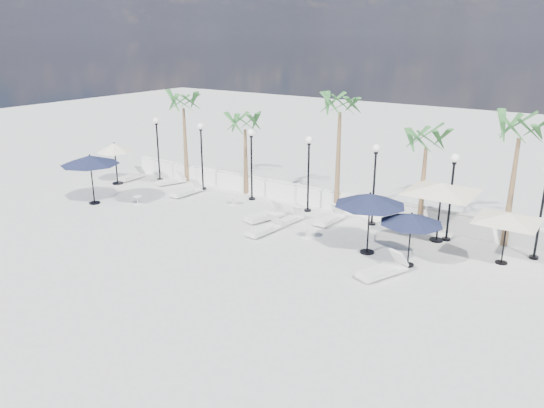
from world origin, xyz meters
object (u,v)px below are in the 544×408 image
Objects in this scene: parasol_navy_mid at (411,219)px; lounger_7 at (382,270)px; parasol_navy_left at (90,160)px; parasol_cream_sq_b at (442,183)px; lounger_3 at (264,229)px; lounger_5 at (265,215)px; parasol_navy_right at (370,200)px; lounger_0 at (132,176)px; lounger_2 at (171,181)px; lounger_6 at (330,218)px; parasol_cream_sq_a at (508,213)px; lounger_4 at (290,219)px; lounger_1 at (186,191)px; parasol_cream_small at (114,148)px.

lounger_7 is at bearing -106.00° from parasol_navy_mid.
parasol_cream_sq_b is at bearing 16.62° from parasol_navy_left.
lounger_5 is (-0.99, 1.49, 0.02)m from lounger_3.
lounger_0 is at bearing 172.04° from parasol_navy_right.
lounger_2 is 0.95× the size of lounger_6.
parasol_cream_sq_a reaches higher than parasol_navy_mid.
parasol_navy_left is 14.85m from parasol_navy_right.
parasol_navy_left reaches higher than lounger_4.
lounger_6 is 5.47m from parasol_cream_sq_b.
lounger_0 is 17.03m from parasol_navy_right.
lounger_5 reaches higher than lounger_7.
lounger_0 is 0.91× the size of lounger_1.
parasol_cream_sq_b reaches higher than lounger_0.
lounger_6 is 4.27m from parasol_navy_right.
parasol_cream_sq_a is at bearing 2.11° from parasol_cream_small.
lounger_7 is at bearing -19.16° from lounger_4.
parasol_cream_sq_b is at bearing 88.10° from parasol_navy_mid.
lounger_0 is 0.75× the size of parasol_navy_mid.
parasol_cream_small reaches higher than lounger_0.
lounger_7 is at bearing -11.02° from lounger_1.
lounger_0 is 5.28m from parasol_navy_left.
parasol_navy_right is (4.55, -1.23, 2.07)m from lounger_4.
lounger_7 reaches higher than lounger_2.
parasol_navy_mid is at bearing 8.28° from lounger_5.
lounger_5 is 11.18m from parasol_cream_small.
lounger_3 reaches higher than lounger_4.
parasol_cream_sq_a is (7.76, -0.29, 1.83)m from lounger_6.
parasol_cream_small reaches higher than lounger_6.
parasol_cream_sq_b is at bearing 31.70° from lounger_5.
lounger_6 is at bearing 41.20° from lounger_4.
lounger_0 is 0.83× the size of lounger_7.
parasol_cream_sq_a is 0.81× the size of parasol_cream_sq_b.
lounger_3 is 1.79m from lounger_5.
parasol_navy_right is at bearing 10.61° from lounger_2.
parasol_cream_small is (-11.01, 0.33, 1.90)m from lounger_5.
lounger_6 is 0.89× the size of lounger_7.
lounger_5 is 0.40× the size of parasol_cream_sq_b.
parasol_cream_sq_a is (18.78, -0.93, 1.85)m from lounger_2.
parasol_cream_sq_a is at bearing 4.76° from lounger_1.
parasol_cream_small is (-12.00, 1.83, 1.92)m from lounger_3.
lounger_3 is 7.90m from parasol_cream_sq_b.
lounger_7 is at bearing -3.33° from lounger_5.
parasol_navy_mid is (6.38, -1.48, 1.70)m from lounger_4.
lounger_7 is 5.23m from parasol_cream_sq_b.
lounger_3 is 0.43× the size of parasol_cream_sq_a.
lounger_3 is at bearing 1.50° from lounger_2.
lounger_2 is 14.45m from parasol_navy_right.
lounger_3 is at bearing -117.35° from lounger_6.
lounger_1 is at bearing 166.92° from lounger_3.
parasol_navy_left reaches higher than lounger_6.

